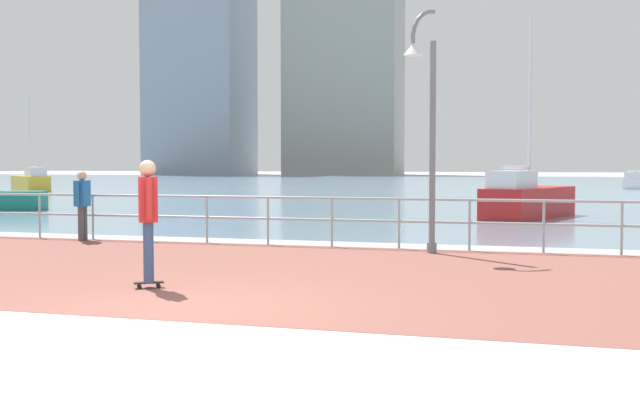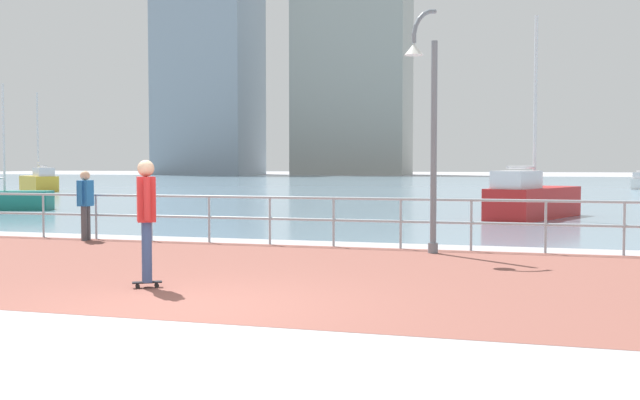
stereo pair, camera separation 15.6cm
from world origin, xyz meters
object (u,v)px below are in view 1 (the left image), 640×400
skateboarder (148,211)px  bystander (82,200)px  sailboat_red (31,182)px  lamppost (426,119)px  sailboat_gray (527,199)px

skateboarder → bystander: skateboarder is taller
sailboat_red → skateboarder: bearing=-51.3°
lamppost → skateboarder: bearing=-122.6°
skateboarder → sailboat_gray: (5.05, 15.08, -0.46)m
lamppost → bystander: bearing=177.1°
sailboat_gray → sailboat_red: sailboat_gray is taller
skateboarder → sailboat_red: size_ratio=0.29×
sailboat_gray → sailboat_red: size_ratio=1.02×
lamppost → skateboarder: size_ratio=2.62×
bystander → sailboat_gray: size_ratio=0.25×
bystander → sailboat_gray: 13.65m
skateboarder → sailboat_gray: bearing=71.5°
skateboarder → sailboat_red: bearing=128.7°
lamppost → bystander: (-7.67, 0.39, -1.65)m
sailboat_gray → sailboat_red: bearing=152.0°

